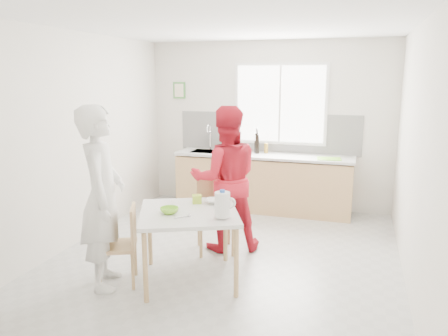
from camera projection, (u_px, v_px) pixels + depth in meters
The scene contains 21 objects.
ground at pixel (228, 255), 5.33m from camera, with size 4.50×4.50×0.00m, color #B7B7B2.
room_shell at pixel (228, 121), 4.98m from camera, with size 4.50×4.50×4.50m.
window at pixel (280, 104), 6.99m from camera, with size 1.50×0.06×1.30m.
backsplash at pixel (267, 133), 7.16m from camera, with size 3.00×0.02×0.65m, color white.
picture_frame at pixel (179, 90), 7.47m from camera, with size 0.22×0.03×0.28m.
kitchen_counter at pixel (263, 185), 7.06m from camera, with size 2.84×0.64×1.37m.
dining_table at pixel (189, 218), 4.56m from camera, with size 1.32×1.32×0.77m.
chair_left at pixel (123, 242), 4.53m from camera, with size 0.51×0.51×0.83m.
chair_far at pixel (215, 207), 5.43m from camera, with size 0.60×0.60×0.98m.
person_white at pixel (102, 198), 4.41m from camera, with size 0.68×0.45×1.88m, color white.
person_red at pixel (226, 179), 5.38m from camera, with size 0.87×0.68×1.80m, color red.
bowl_green at pixel (169, 210), 4.46m from camera, with size 0.19×0.19×0.06m, color #8ADA32.
bowl_white at pixel (215, 201), 4.81m from camera, with size 0.20×0.20×0.05m, color white.
milk_jug at pixel (223, 204), 4.27m from camera, with size 0.21×0.15×0.27m.
green_box at pixel (197, 199), 4.82m from camera, with size 0.10×0.10×0.09m, color #ABD431.
spoon at pixel (182, 217), 4.32m from camera, with size 0.01×0.01×0.16m, color #A5A5AA.
cutting_board at pixel (329, 159), 6.54m from camera, with size 0.35×0.25×0.01m, color #79CE2F.
wine_bottle_a at pixel (256, 143), 7.07m from camera, with size 0.07×0.07×0.32m, color black.
wine_bottle_b at pixel (257, 144), 7.00m from camera, with size 0.07×0.07×0.30m, color black.
jar_amber at pixel (266, 148), 7.04m from camera, with size 0.06×0.06×0.16m, color olive.
soap_bottle at pixel (229, 145), 7.29m from camera, with size 0.08×0.08×0.17m, color #999999.
Camera 1 is at (1.44, -4.77, 2.15)m, focal length 35.00 mm.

